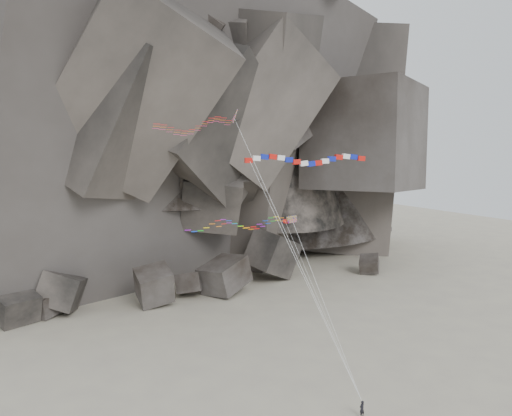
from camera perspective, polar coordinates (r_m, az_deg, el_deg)
name	(u,v)px	position (r m, az deg, el deg)	size (l,w,h in m)	color
ground	(295,379)	(56.60, 4.49, -18.94)	(260.00, 260.00, 0.00)	#A19A82
headland	(135,70)	(118.05, -13.64, 15.04)	(110.00, 70.00, 84.00)	#534B44
boulder_field	(177,283)	(84.72, -9.00, -8.42)	(79.90, 14.31, 9.98)	#47423F
kite_flyer	(362,408)	(50.26, 12.01, -21.42)	(0.63, 0.42, 1.80)	black
delta_kite	(192,125)	(49.89, -7.35, 9.35)	(15.99, 14.06, 27.27)	red
banner_kite	(307,160)	(53.35, 5.79, 5.47)	(12.84, 12.85, 22.60)	red
parafoil_kite	(237,224)	(52.52, -2.17, -1.82)	(12.74, 13.31, 15.86)	gold
pennant_kite	(296,247)	(54.81, 4.57, -4.46)	(0.62, 14.12, 15.21)	red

